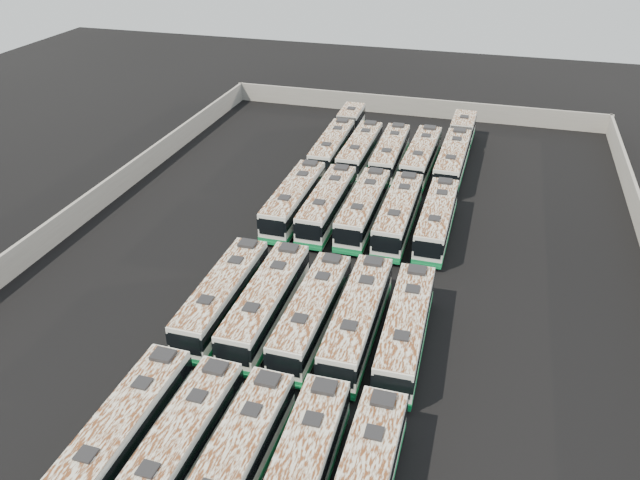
{
  "coord_description": "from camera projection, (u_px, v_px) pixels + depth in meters",
  "views": [
    {
      "loc": [
        9.63,
        -37.32,
        25.18
      ],
      "look_at": [
        -1.6,
        1.49,
        1.6
      ],
      "focal_mm": 35.0,
      "sensor_mm": 36.0,
      "label": 1
    }
  ],
  "objects": [
    {
      "name": "perimeter_wall",
      "position": [
        335.0,
        259.0,
        45.41
      ],
      "size": [
        45.2,
        73.2,
        2.2
      ],
      "color": "gray",
      "rests_on": "ground"
    },
    {
      "name": "bus_back_left",
      "position": [
        360.0,
        151.0,
        62.04
      ],
      "size": [
        2.37,
        10.92,
        3.07
      ],
      "rotation": [
        0.0,
        0.0,
        -0.01
      ],
      "color": "white",
      "rests_on": "ground"
    },
    {
      "name": "bus_front_center",
      "position": [
        233.0,
        466.0,
        28.87
      ],
      "size": [
        2.51,
        10.89,
        3.05
      ],
      "rotation": [
        0.0,
        0.0,
        -0.02
      ],
      "color": "white",
      "rests_on": "ground"
    },
    {
      "name": "bus_front_left",
      "position": [
        177.0,
        450.0,
        29.74
      ],
      "size": [
        2.51,
        10.75,
        3.01
      ],
      "rotation": [
        0.0,
        0.0,
        -0.02
      ],
      "color": "white",
      "rests_on": "ground"
    },
    {
      "name": "bus_front_far_left",
      "position": [
        120.0,
        436.0,
        30.43
      ],
      "size": [
        2.45,
        10.92,
        3.07
      ],
      "rotation": [
        0.0,
        0.0,
        -0.01
      ],
      "color": "white",
      "rests_on": "ground"
    },
    {
      "name": "bus_midfront_right",
      "position": [
        358.0,
        319.0,
        38.39
      ],
      "size": [
        2.46,
        11.16,
        3.14
      ],
      "rotation": [
        0.0,
        0.0,
        0.01
      ],
      "color": "white",
      "rests_on": "ground"
    },
    {
      "name": "bus_back_right",
      "position": [
        421.0,
        157.0,
        60.67
      ],
      "size": [
        2.61,
        11.12,
        3.12
      ],
      "rotation": [
        0.0,
        0.0,
        -0.02
      ],
      "color": "white",
      "rests_on": "ground"
    },
    {
      "name": "bus_midback_center",
      "position": [
        363.0,
        208.0,
        51.3
      ],
      "size": [
        2.37,
        10.98,
        3.09
      ],
      "rotation": [
        0.0,
        0.0,
        -0.0
      ],
      "color": "white",
      "rests_on": "ground"
    },
    {
      "name": "bus_midfront_far_right",
      "position": [
        406.0,
        329.0,
        37.64
      ],
      "size": [
        2.55,
        10.96,
        3.07
      ],
      "rotation": [
        0.0,
        0.0,
        0.02
      ],
      "color": "white",
      "rests_on": "ground"
    },
    {
      "name": "bus_back_center",
      "position": [
        390.0,
        154.0,
        61.37
      ],
      "size": [
        2.47,
        10.94,
        3.07
      ],
      "rotation": [
        0.0,
        0.0,
        0.01
      ],
      "color": "white",
      "rests_on": "ground"
    },
    {
      "name": "bus_midfront_left",
      "position": [
        266.0,
        303.0,
        39.87
      ],
      "size": [
        2.37,
        11.17,
        3.15
      ],
      "rotation": [
        0.0,
        0.0,
        0.0
      ],
      "color": "white",
      "rests_on": "ground"
    },
    {
      "name": "bus_back_far_right",
      "position": [
        456.0,
        150.0,
        62.29
      ],
      "size": [
        2.74,
        17.42,
        3.15
      ],
      "rotation": [
        0.0,
        0.0,
        -0.02
      ],
      "color": "white",
      "rests_on": "ground"
    },
    {
      "name": "bus_front_right",
      "position": [
        299.0,
        479.0,
        28.24
      ],
      "size": [
        2.54,
        11.07,
        3.11
      ],
      "rotation": [
        0.0,
        0.0,
        0.02
      ],
      "color": "white",
      "rests_on": "ground"
    },
    {
      "name": "bus_back_far_left",
      "position": [
        339.0,
        138.0,
        65.21
      ],
      "size": [
        2.61,
        16.72,
        3.02
      ],
      "rotation": [
        0.0,
        0.0,
        0.02
      ],
      "color": "white",
      "rests_on": "ground"
    },
    {
      "name": "bus_midback_left",
      "position": [
        327.0,
        204.0,
        51.97
      ],
      "size": [
        2.37,
        10.98,
        3.09
      ],
      "rotation": [
        0.0,
        0.0,
        -0.0
      ],
      "color": "white",
      "rests_on": "ground"
    },
    {
      "name": "ground",
      "position": [
        335.0,
        272.0,
        45.97
      ],
      "size": [
        140.0,
        140.0,
        0.0
      ],
      "primitive_type": "plane",
      "color": "black",
      "rests_on": "ground"
    },
    {
      "name": "bus_midfront_center",
      "position": [
        312.0,
        313.0,
        39.02
      ],
      "size": [
        2.42,
        10.79,
        3.03
      ],
      "rotation": [
        0.0,
        0.0,
        -0.01
      ],
      "color": "white",
      "rests_on": "ground"
    },
    {
      "name": "bus_midback_far_right",
      "position": [
        437.0,
        219.0,
        49.7
      ],
      "size": [
        2.36,
        10.79,
        3.03
      ],
      "rotation": [
        0.0,
        0.0,
        -0.01
      ],
      "color": "white",
      "rests_on": "ground"
    },
    {
      "name": "bus_midback_far_left",
      "position": [
        294.0,
        200.0,
        52.6
      ],
      "size": [
        2.37,
        11.17,
        3.15
      ],
      "rotation": [
        0.0,
        0.0,
        -0.0
      ],
      "color": "white",
      "rests_on": "ground"
    },
    {
      "name": "bus_midfront_far_left",
      "position": [
        223.0,
        296.0,
        40.6
      ],
      "size": [
        2.34,
        10.91,
        3.07
      ],
      "rotation": [
        0.0,
        0.0,
        0.0
      ],
      "color": "white",
      "rests_on": "ground"
    },
    {
      "name": "bus_midback_right",
      "position": [
        398.0,
        214.0,
        50.37
      ],
      "size": [
        2.35,
        11.11,
        3.13
      ],
      "rotation": [
        0.0,
        0.0,
        -0.0
      ],
      "color": "white",
      "rests_on": "ground"
    }
  ]
}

